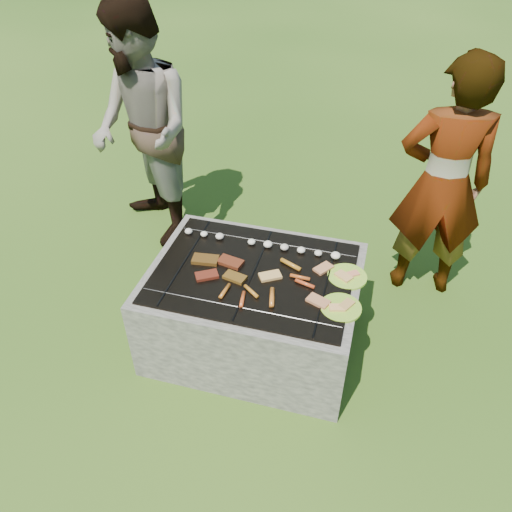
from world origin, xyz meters
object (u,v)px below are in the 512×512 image
Objects in this scene: fire_pit at (254,310)px; cook at (442,184)px; plate_far at (347,276)px; bystander at (143,130)px; plate_near at (341,307)px.

fire_pit is 1.53m from cook.
cook reaches higher than plate_far.
fire_pit is 5.08× the size of plate_far.
bystander is (-1.74, 0.90, 0.35)m from plate_far.
plate_near is at bearing -89.63° from plate_far.
plate_far is 0.28m from plate_near.
fire_pit is 0.73× the size of cook.
plate_far is 0.99m from cook.
bystander reaches higher than cook.
plate_far reaches higher than fire_pit.
plate_far is 0.14× the size of cook.
cook is at bearing 40.60° from fire_pit.
cook reaches higher than plate_near.
fire_pit is 1.70m from bystander.
bystander reaches higher than fire_pit.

